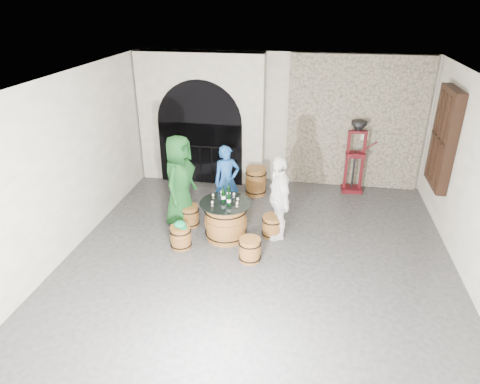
% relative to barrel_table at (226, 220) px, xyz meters
% --- Properties ---
extents(ground, '(8.00, 8.00, 0.00)m').
position_rel_barrel_table_xyz_m(ground, '(0.73, -0.90, -0.38)').
color(ground, '#2C2C2E').
rests_on(ground, ground).
extents(wall_back, '(8.00, 0.00, 8.00)m').
position_rel_barrel_table_xyz_m(wall_back, '(0.73, 3.10, 1.22)').
color(wall_back, beige).
rests_on(wall_back, ground).
extents(wall_left, '(0.00, 8.00, 8.00)m').
position_rel_barrel_table_xyz_m(wall_left, '(-2.77, -0.90, 1.22)').
color(wall_left, beige).
rests_on(wall_left, ground).
extents(ceiling, '(8.00, 8.00, 0.00)m').
position_rel_barrel_table_xyz_m(ceiling, '(0.73, -0.90, 2.82)').
color(ceiling, beige).
rests_on(ceiling, wall_back).
extents(stone_facing_panel, '(3.20, 0.12, 3.18)m').
position_rel_barrel_table_xyz_m(stone_facing_panel, '(2.53, 3.04, 1.22)').
color(stone_facing_panel, gray).
rests_on(stone_facing_panel, ground).
extents(arched_opening, '(3.10, 0.60, 3.19)m').
position_rel_barrel_table_xyz_m(arched_opening, '(-1.17, 2.84, 1.20)').
color(arched_opening, beige).
rests_on(arched_opening, ground).
extents(shuttered_window, '(0.23, 1.10, 2.00)m').
position_rel_barrel_table_xyz_m(shuttered_window, '(4.11, 1.50, 1.42)').
color(shuttered_window, black).
rests_on(shuttered_window, wall_right).
extents(barrel_table, '(1.01, 1.01, 0.78)m').
position_rel_barrel_table_xyz_m(barrel_table, '(0.00, 0.00, 0.00)').
color(barrel_table, brown).
rests_on(barrel_table, ground).
extents(barrel_stool_left, '(0.41, 0.41, 0.45)m').
position_rel_barrel_table_xyz_m(barrel_stool_left, '(-0.85, 0.36, -0.16)').
color(barrel_stool_left, brown).
rests_on(barrel_stool_left, ground).
extents(barrel_stool_far, '(0.41, 0.41, 0.45)m').
position_rel_barrel_table_xyz_m(barrel_stool_far, '(-0.16, 0.90, -0.16)').
color(barrel_stool_far, brown).
rests_on(barrel_stool_far, ground).
extents(barrel_stool_right, '(0.41, 0.41, 0.45)m').
position_rel_barrel_table_xyz_m(barrel_stool_right, '(0.89, 0.22, -0.16)').
color(barrel_stool_right, brown).
rests_on(barrel_stool_right, ground).
extents(barrel_stool_near_right, '(0.41, 0.41, 0.45)m').
position_rel_barrel_table_xyz_m(barrel_stool_near_right, '(0.59, -0.71, -0.16)').
color(barrel_stool_near_right, brown).
rests_on(barrel_stool_near_right, ground).
extents(barrel_stool_near_left, '(0.41, 0.41, 0.45)m').
position_rel_barrel_table_xyz_m(barrel_stool_near_left, '(-0.78, -0.49, -0.16)').
color(barrel_stool_near_left, brown).
rests_on(barrel_stool_near_left, ground).
extents(green_cap, '(0.26, 0.22, 0.12)m').
position_rel_barrel_table_xyz_m(green_cap, '(-0.77, -0.49, 0.11)').
color(green_cap, '#0B834A').
rests_on(green_cap, barrel_stool_near_left).
extents(person_green, '(0.76, 1.03, 1.92)m').
position_rel_barrel_table_xyz_m(person_green, '(-1.04, 0.44, 0.58)').
color(person_green, '#124119').
rests_on(person_green, ground).
extents(person_blue, '(0.67, 0.60, 1.55)m').
position_rel_barrel_table_xyz_m(person_blue, '(-0.18, 1.03, 0.39)').
color(person_blue, '#1A4991').
rests_on(person_blue, ground).
extents(person_white, '(0.75, 1.07, 1.69)m').
position_rel_barrel_table_xyz_m(person_white, '(1.00, 0.24, 0.46)').
color(person_white, white).
rests_on(person_white, ground).
extents(wine_bottle_left, '(0.08, 0.08, 0.32)m').
position_rel_barrel_table_xyz_m(wine_bottle_left, '(-0.04, 0.02, 0.52)').
color(wine_bottle_left, black).
rests_on(wine_bottle_left, barrel_table).
extents(wine_bottle_center, '(0.08, 0.08, 0.32)m').
position_rel_barrel_table_xyz_m(wine_bottle_center, '(0.09, -0.11, 0.52)').
color(wine_bottle_center, black).
rests_on(wine_bottle_center, barrel_table).
extents(wine_bottle_right, '(0.08, 0.08, 0.32)m').
position_rel_barrel_table_xyz_m(wine_bottle_right, '(0.02, 0.21, 0.52)').
color(wine_bottle_right, black).
rests_on(wine_bottle_right, barrel_table).
extents(tasting_glass_a, '(0.05, 0.05, 0.10)m').
position_rel_barrel_table_xyz_m(tasting_glass_a, '(-0.22, -0.18, 0.44)').
color(tasting_glass_a, orange).
rests_on(tasting_glass_a, barrel_table).
extents(tasting_glass_b, '(0.05, 0.05, 0.10)m').
position_rel_barrel_table_xyz_m(tasting_glass_b, '(0.23, 0.04, 0.44)').
color(tasting_glass_b, orange).
rests_on(tasting_glass_b, barrel_table).
extents(tasting_glass_c, '(0.05, 0.05, 0.10)m').
position_rel_barrel_table_xyz_m(tasting_glass_c, '(-0.14, 0.30, 0.44)').
color(tasting_glass_c, orange).
rests_on(tasting_glass_c, barrel_table).
extents(tasting_glass_d, '(0.05, 0.05, 0.10)m').
position_rel_barrel_table_xyz_m(tasting_glass_d, '(0.12, 0.25, 0.44)').
color(tasting_glass_d, orange).
rests_on(tasting_glass_d, barrel_table).
extents(tasting_glass_e, '(0.05, 0.05, 0.10)m').
position_rel_barrel_table_xyz_m(tasting_glass_e, '(0.25, -0.14, 0.44)').
color(tasting_glass_e, orange).
rests_on(tasting_glass_e, barrel_table).
extents(tasting_glass_f, '(0.05, 0.05, 0.10)m').
position_rel_barrel_table_xyz_m(tasting_glass_f, '(-0.27, 0.14, 0.44)').
color(tasting_glass_f, orange).
rests_on(tasting_glass_f, barrel_table).
extents(side_barrel, '(0.51, 0.51, 0.68)m').
position_rel_barrel_table_xyz_m(side_barrel, '(0.30, 2.10, -0.05)').
color(side_barrel, brown).
rests_on(side_barrel, ground).
extents(corking_press, '(0.73, 0.42, 1.76)m').
position_rel_barrel_table_xyz_m(corking_press, '(2.59, 2.69, 0.64)').
color(corking_press, '#540E16').
rests_on(corking_press, ground).
extents(control_box, '(0.18, 0.10, 0.22)m').
position_rel_barrel_table_xyz_m(control_box, '(2.78, 2.96, 0.97)').
color(control_box, silver).
rests_on(control_box, wall_back).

